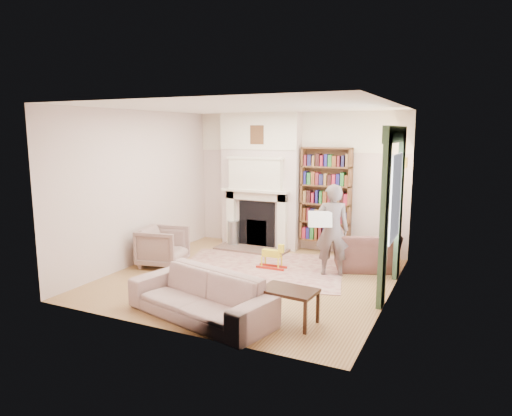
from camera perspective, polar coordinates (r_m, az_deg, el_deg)
The scene contains 25 objects.
floor at distance 7.71m, azimuth -0.80°, elevation -8.74°, with size 4.50×4.50×0.00m, color brown.
ceiling at distance 7.33m, azimuth -0.86°, elevation 12.52°, with size 4.50×4.50×0.00m, color white.
wall_back at distance 9.45m, azimuth 5.21°, elevation 3.33°, with size 4.50×4.50×0.00m, color beige.
wall_front at distance 5.49m, azimuth -11.24°, elevation -1.37°, with size 4.50×4.50×0.00m, color beige.
wall_left at distance 8.62m, azimuth -14.40°, elevation 2.46°, with size 4.50×4.50×0.00m, color beige.
wall_right at distance 6.72m, azimuth 16.66°, elevation 0.41°, with size 4.50×4.50×0.00m, color beige.
fireplace at distance 9.55m, azimuth 0.56°, elevation 3.35°, with size 1.70×0.58×2.80m.
bookcase at distance 9.15m, azimuth 8.73°, elevation 1.63°, with size 1.00×0.24×1.85m, color brown.
window at distance 7.11m, azimuth 17.06°, elevation 1.28°, with size 0.02×0.90×1.30m, color silver.
curtain_left at distance 6.47m, azimuth 15.72°, elevation -1.69°, with size 0.07×0.32×2.40m, color #2E4831.
curtain_right at distance 7.83m, azimuth 17.47°, elevation 0.15°, with size 0.07×0.32×2.40m, color #2E4831.
pelmet at distance 7.05m, azimuth 17.07°, elevation 8.81°, with size 0.09×1.70×0.24m, color #2E4831.
wall_sconce at distance 8.17m, azimuth 16.93°, elevation 5.50°, with size 0.20×0.24×0.24m, color gold, non-canonical shape.
rug at distance 8.19m, azimuth 0.52°, elevation -7.58°, with size 2.86×2.20×0.01m, color #C7AF96.
armchair_reading at distance 8.34m, azimuth 13.54°, elevation -5.11°, with size 1.07×0.93×0.69m, color #4C2E28.
armchair_left at distance 8.47m, azimuth -11.54°, elevation -4.76°, with size 0.76×0.78×0.71m, color gray.
sofa at distance 6.12m, azimuth -6.96°, elevation -10.81°, with size 2.06×0.80×0.60m, color #C1AF9F.
man_reading at distance 7.77m, azimuth 9.49°, elevation -2.74°, with size 0.57×0.37×1.57m, color #594A47.
newspaper at distance 7.58m, azimuth 8.03°, elevation -1.41°, with size 0.39×0.02×0.27m, color silver.
coffee_table at distance 5.96m, azimuth 4.10°, elevation -12.11°, with size 0.70×0.45×0.45m, color #341D12, non-canonical shape.
paraffin_heater at distance 9.72m, azimuth -2.84°, elevation -3.19°, with size 0.24×0.24×0.55m, color #95989C.
rocking_horse at distance 8.14m, azimuth 1.97°, elevation -6.04°, with size 0.53×0.21×0.46m, color yellow, non-canonical shape.
board_game at distance 7.60m, azimuth -1.99°, elevation -8.80°, with size 0.36×0.36×0.03m, color gold.
game_box_lid at distance 8.12m, azimuth -8.24°, elevation -7.61°, with size 0.32×0.22×0.05m, color maroon.
comic_annuals at distance 7.18m, azimuth -0.49°, elevation -9.97°, with size 0.56×0.60×0.02m.
Camera 1 is at (3.23, -6.57, 2.43)m, focal length 32.00 mm.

